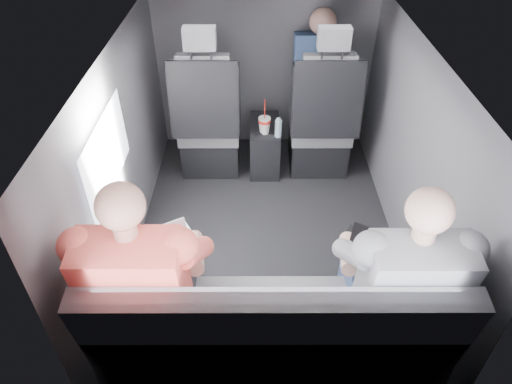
{
  "coord_description": "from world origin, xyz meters",
  "views": [
    {
      "loc": [
        -0.08,
        -2.36,
        2.28
      ],
      "look_at": [
        -0.07,
        -0.05,
        0.44
      ],
      "focal_mm": 32.0,
      "sensor_mm": 36.0,
      "label": 1
    }
  ],
  "objects_px": {
    "center_console": "(265,146)",
    "laptop_black": "(374,249)",
    "laptop_white": "(159,251)",
    "front_seat_right": "(321,127)",
    "passenger_front_right": "(318,73)",
    "soda_cup": "(265,125)",
    "water_bottle": "(278,128)",
    "rear_bench": "(271,341)",
    "passenger_rear_right": "(396,281)",
    "front_seat_left": "(209,127)",
    "passenger_rear_left": "(147,280)"
  },
  "relations": [
    {
      "from": "water_bottle",
      "to": "passenger_rear_left",
      "type": "height_order",
      "value": "passenger_rear_left"
    },
    {
      "from": "front_seat_left",
      "to": "water_bottle",
      "type": "height_order",
      "value": "front_seat_left"
    },
    {
      "from": "passenger_rear_right",
      "to": "soda_cup",
      "type": "bearing_deg",
      "value": 108.62
    },
    {
      "from": "front_seat_right",
      "to": "rear_bench",
      "type": "xyz_separation_m",
      "value": [
        -0.45,
        -1.9,
        -0.09
      ]
    },
    {
      "from": "laptop_white",
      "to": "laptop_black",
      "type": "bearing_deg",
      "value": 1.16
    },
    {
      "from": "front_seat_left",
      "to": "water_bottle",
      "type": "relative_size",
      "value": 8.0
    },
    {
      "from": "center_console",
      "to": "laptop_black",
      "type": "bearing_deg",
      "value": -72.34
    },
    {
      "from": "front_seat_left",
      "to": "laptop_white",
      "type": "xyz_separation_m",
      "value": [
        -0.11,
        -1.61,
        0.24
      ]
    },
    {
      "from": "center_console",
      "to": "passenger_rear_left",
      "type": "xyz_separation_m",
      "value": [
        -0.58,
        -1.85,
        0.45
      ]
    },
    {
      "from": "rear_bench",
      "to": "water_bottle",
      "type": "distance_m",
      "value": 1.78
    },
    {
      "from": "soda_cup",
      "to": "passenger_front_right",
      "type": "relative_size",
      "value": 0.35
    },
    {
      "from": "front_seat_right",
      "to": "rear_bench",
      "type": "height_order",
      "value": "front_seat_right"
    },
    {
      "from": "rear_bench",
      "to": "laptop_black",
      "type": "distance_m",
      "value": 0.69
    },
    {
      "from": "front_seat_right",
      "to": "front_seat_left",
      "type": "bearing_deg",
      "value": 180.0
    },
    {
      "from": "front_seat_left",
      "to": "soda_cup",
      "type": "height_order",
      "value": "front_seat_left"
    },
    {
      "from": "passenger_front_right",
      "to": "passenger_rear_left",
      "type": "bearing_deg",
      "value": -116.03
    },
    {
      "from": "water_bottle",
      "to": "passenger_front_right",
      "type": "distance_m",
      "value": 0.58
    },
    {
      "from": "laptop_black",
      "to": "passenger_rear_left",
      "type": "xyz_separation_m",
      "value": [
        -1.1,
        -0.22,
        0.02
      ]
    },
    {
      "from": "passenger_front_right",
      "to": "soda_cup",
      "type": "bearing_deg",
      "value": -142.06
    },
    {
      "from": "soda_cup",
      "to": "passenger_front_right",
      "type": "distance_m",
      "value": 0.62
    },
    {
      "from": "center_console",
      "to": "passenger_rear_right",
      "type": "xyz_separation_m",
      "value": [
        0.58,
        -1.85,
        0.44
      ]
    },
    {
      "from": "passenger_rear_left",
      "to": "passenger_front_right",
      "type": "bearing_deg",
      "value": 63.97
    },
    {
      "from": "front_seat_right",
      "to": "laptop_black",
      "type": "xyz_separation_m",
      "value": [
        0.07,
        -1.59,
        0.23
      ]
    },
    {
      "from": "soda_cup",
      "to": "water_bottle",
      "type": "relative_size",
      "value": 1.83
    },
    {
      "from": "water_bottle",
      "to": "passenger_rear_right",
      "type": "xyz_separation_m",
      "value": [
        0.48,
        -1.67,
        0.17
      ]
    },
    {
      "from": "center_console",
      "to": "laptop_white",
      "type": "height_order",
      "value": "laptop_white"
    },
    {
      "from": "soda_cup",
      "to": "laptop_white",
      "type": "relative_size",
      "value": 0.58
    },
    {
      "from": "passenger_front_right",
      "to": "laptop_black",
      "type": "bearing_deg",
      "value": -87.25
    },
    {
      "from": "center_console",
      "to": "soda_cup",
      "type": "xyz_separation_m",
      "value": [
        -0.01,
        -0.12,
        0.27
      ]
    },
    {
      "from": "soda_cup",
      "to": "passenger_rear_right",
      "type": "bearing_deg",
      "value": -71.38
    },
    {
      "from": "front_seat_right",
      "to": "laptop_white",
      "type": "bearing_deg",
      "value": -122.04
    },
    {
      "from": "front_seat_right",
      "to": "passenger_front_right",
      "type": "bearing_deg",
      "value": 94.56
    },
    {
      "from": "rear_bench",
      "to": "passenger_rear_left",
      "type": "distance_m",
      "value": 0.68
    },
    {
      "from": "laptop_white",
      "to": "passenger_rear_left",
      "type": "height_order",
      "value": "passenger_rear_left"
    },
    {
      "from": "front_seat_left",
      "to": "passenger_rear_left",
      "type": "relative_size",
      "value": 0.99
    },
    {
      "from": "laptop_black",
      "to": "laptop_white",
      "type": "bearing_deg",
      "value": -178.84
    },
    {
      "from": "front_seat_right",
      "to": "passenger_rear_right",
      "type": "height_order",
      "value": "front_seat_right"
    },
    {
      "from": "front_seat_right",
      "to": "rear_bench",
      "type": "relative_size",
      "value": 0.79
    },
    {
      "from": "laptop_black",
      "to": "soda_cup",
      "type": "bearing_deg",
      "value": 109.18
    },
    {
      "from": "water_bottle",
      "to": "center_console",
      "type": "bearing_deg",
      "value": 119.77
    },
    {
      "from": "rear_bench",
      "to": "water_bottle",
      "type": "relative_size",
      "value": 10.12
    },
    {
      "from": "rear_bench",
      "to": "passenger_rear_right",
      "type": "distance_m",
      "value": 0.67
    },
    {
      "from": "water_bottle",
      "to": "rear_bench",
      "type": "bearing_deg",
      "value": -93.24
    },
    {
      "from": "front_seat_left",
      "to": "rear_bench",
      "type": "relative_size",
      "value": 0.79
    },
    {
      "from": "center_console",
      "to": "laptop_white",
      "type": "relative_size",
      "value": 0.96
    },
    {
      "from": "rear_bench",
      "to": "soda_cup",
      "type": "height_order",
      "value": "rear_bench"
    },
    {
      "from": "front_seat_right",
      "to": "passenger_rear_right",
      "type": "relative_size",
      "value": 1.01
    },
    {
      "from": "center_console",
      "to": "passenger_rear_right",
      "type": "relative_size",
      "value": 0.38
    },
    {
      "from": "laptop_white",
      "to": "passenger_rear_right",
      "type": "relative_size",
      "value": 0.4
    },
    {
      "from": "front_seat_left",
      "to": "laptop_black",
      "type": "relative_size",
      "value": 3.1
    }
  ]
}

